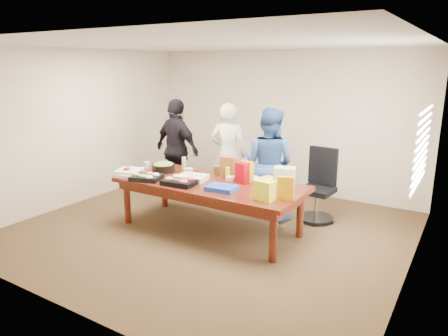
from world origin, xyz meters
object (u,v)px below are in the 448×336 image
Objects in this scene: salad_bowl at (164,168)px; person_center at (228,154)px; person_right at (269,164)px; sheet_cake at (192,178)px; conference_table at (210,206)px; office_chair at (317,187)px.

person_center is at bearing 62.18° from salad_bowl.
person_right is at bearing 151.50° from person_center.
person_center reaches higher than person_right.
sheet_cake is 0.71m from salad_bowl.
person_right is at bearing 30.60° from salad_bowl.
conference_table is 1.56× the size of person_center.
salad_bowl is (-0.97, 0.11, 0.44)m from conference_table.
person_right is 4.71× the size of salad_bowl.
sheet_cake is 1.13× the size of salad_bowl.
person_center is 0.91m from person_right.
person_center is 1.25m from sheet_cake.
conference_table is 6.59× the size of sheet_cake.
sheet_cake is (0.12, -1.24, -0.11)m from person_center.
salad_bowl reaches higher than sheet_cake.
person_center is at bearing -175.23° from office_chair.
office_chair is 2.94× the size of salad_bowl.
person_right reaches higher than office_chair.
conference_table is at bearing -6.59° from salad_bowl.
person_right is (0.88, -0.22, -0.01)m from person_center.
person_center is at bearing 108.49° from conference_table.
person_center is 1.01× the size of person_right.
sheet_cake is at bearing -13.25° from salad_bowl.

